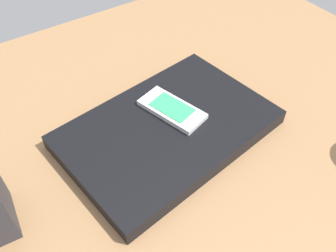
{
  "coord_description": "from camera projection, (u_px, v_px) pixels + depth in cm",
  "views": [
    {
      "loc": [
        16.19,
        34.25,
        46.22
      ],
      "look_at": [
        -5.83,
        1.97,
        5.0
      ],
      "focal_mm": 38.16,
      "sensor_mm": 36.0,
      "label": 1
    }
  ],
  "objects": [
    {
      "name": "desk_surface",
      "position": [
        132.0,
        148.0,
        0.58
      ],
      "size": [
        120.0,
        80.0,
        3.0
      ],
      "primitive_type": "cube",
      "color": "olive",
      "rests_on": "ground"
    },
    {
      "name": "cell_phone_on_laptop",
      "position": [
        172.0,
        109.0,
        0.58
      ],
      "size": [
        7.81,
        11.89,
        0.99
      ],
      "color": "silver",
      "rests_on": "laptop_closed"
    },
    {
      "name": "laptop_closed",
      "position": [
        168.0,
        129.0,
        0.57
      ],
      "size": [
        35.21,
        25.56,
        2.55
      ],
      "primitive_type": "cube",
      "rotation": [
        0.0,
        0.0,
        0.13
      ],
      "color": "black",
      "rests_on": "desk_surface"
    }
  ]
}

